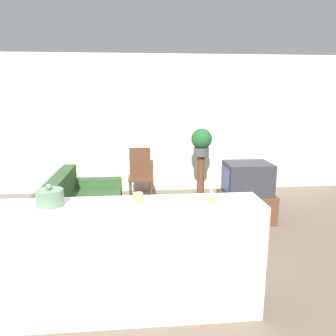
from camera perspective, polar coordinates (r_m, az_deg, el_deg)
ground_plane at (r=3.68m, az=-7.13°, el=-19.49°), size 14.00×14.00×0.00m
wall_back at (r=6.57m, az=-6.54°, el=7.47°), size 9.00×0.06×2.70m
couch at (r=4.92m, az=-14.77°, el=-7.67°), size 0.96×1.93×0.80m
tv_stand at (r=5.32m, az=13.42°, el=-6.59°), size 0.82×0.58×0.44m
television at (r=5.18m, az=13.62°, el=-1.75°), size 0.70×0.55×0.49m
wooden_chair at (r=6.19m, az=-4.86°, el=-0.71°), size 0.44×0.44×0.95m
plant_stand at (r=6.19m, az=5.72°, el=-1.63°), size 0.14×0.14×0.83m
potted_plant at (r=6.06m, az=5.86°, el=4.68°), size 0.38×0.38×0.50m
foreground_counter at (r=3.03m, az=-7.69°, el=-15.62°), size 2.43×0.44×1.05m
decorative_bowl at (r=2.88m, az=-19.89°, el=-4.86°), size 0.22×0.22×0.19m
candle_jar at (r=2.79m, az=-5.23°, el=-5.21°), size 0.09×0.09×0.09m
candlestick at (r=2.85m, az=7.55°, el=-4.23°), size 0.07×0.07×0.24m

